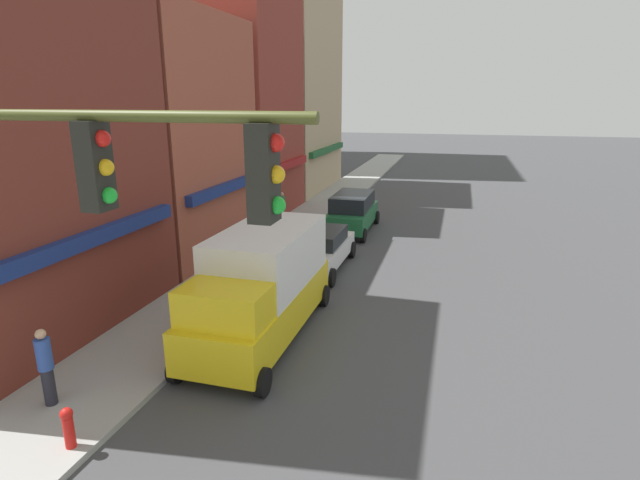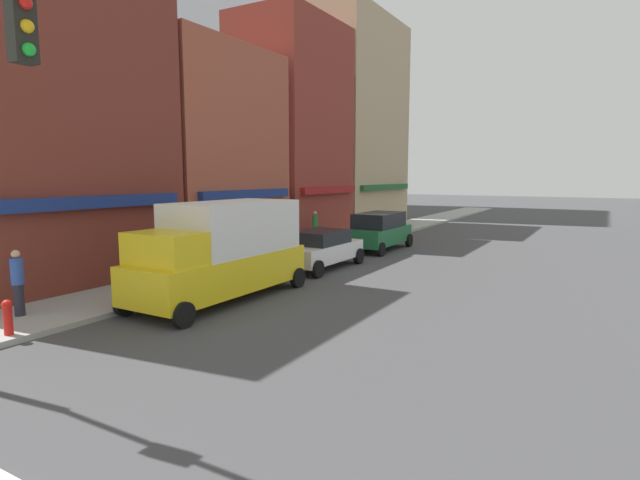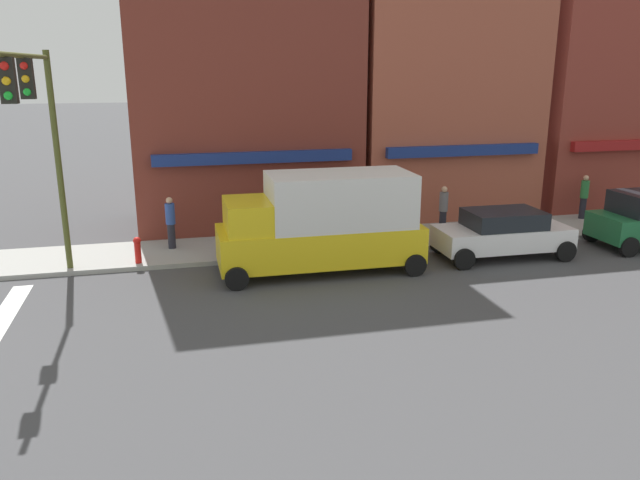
% 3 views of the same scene
% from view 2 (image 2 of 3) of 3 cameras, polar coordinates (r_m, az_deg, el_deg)
% --- Properties ---
extents(storefront_row, '(33.66, 5.30, 15.50)m').
position_cam_2_polar(storefront_row, '(29.32, -5.85, 13.02)').
color(storefront_row, maroon).
rests_on(storefront_row, ground_plane).
extents(tower_distant, '(20.39, 13.92, 41.49)m').
position_cam_2_polar(tower_distant, '(62.92, -4.87, 22.93)').
color(tower_distant, '#B2B7C1').
rests_on(tower_distant, ground_plane).
extents(box_truck_yellow, '(6.22, 2.42, 3.04)m').
position_cam_2_polar(box_truck_yellow, '(15.73, -11.12, -1.05)').
color(box_truck_yellow, yellow).
rests_on(box_truck_yellow, ground_plane).
extents(sedan_white, '(4.42, 2.02, 1.59)m').
position_cam_2_polar(sedan_white, '(20.77, 0.08, -0.96)').
color(sedan_white, white).
rests_on(sedan_white, ground_plane).
extents(suv_green, '(4.72, 2.12, 1.94)m').
position_cam_2_polar(suv_green, '(26.15, 6.76, 1.13)').
color(suv_green, '#1E6638').
rests_on(suv_green, ground_plane).
extents(pedestrian_green_top, '(0.32, 0.32, 1.77)m').
position_cam_2_polar(pedestrian_green_top, '(27.38, -0.58, 1.55)').
color(pedestrian_green_top, '#23232D').
rests_on(pedestrian_green_top, sidewalk_left).
extents(pedestrian_blue_shirt, '(0.32, 0.32, 1.77)m').
position_cam_2_polar(pedestrian_blue_shirt, '(15.46, -31.27, -4.08)').
color(pedestrian_blue_shirt, '#23232D').
rests_on(pedestrian_blue_shirt, sidewalk_left).
extents(pedestrian_grey_coat, '(0.32, 0.32, 1.77)m').
position_cam_2_polar(pedestrian_grey_coat, '(21.54, -7.46, -0.11)').
color(pedestrian_grey_coat, '#23232D').
rests_on(pedestrian_grey_coat, sidewalk_left).
extents(fire_hydrant, '(0.24, 0.24, 0.84)m').
position_cam_2_polar(fire_hydrant, '(13.84, -32.11, -7.33)').
color(fire_hydrant, red).
rests_on(fire_hydrant, sidewalk_left).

